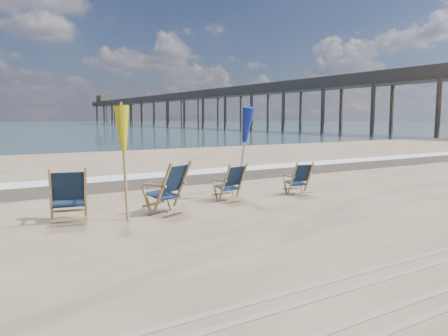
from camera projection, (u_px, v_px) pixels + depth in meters
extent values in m
cube|color=silver|center=(129.00, 177.00, 14.83)|extent=(200.00, 1.40, 0.01)
cube|color=#42362A|center=(146.00, 182.00, 13.57)|extent=(200.00, 2.60, 0.00)
cylinder|color=tan|center=(125.00, 164.00, 8.43)|extent=(0.06, 0.06, 2.21)
cone|color=gold|center=(124.00, 132.00, 8.36)|extent=(0.30, 0.30, 0.85)
cylinder|color=#A5A5AD|center=(243.00, 153.00, 10.74)|extent=(0.06, 0.06, 2.27)
cone|color=navy|center=(243.00, 126.00, 10.67)|extent=(0.30, 0.30, 0.85)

